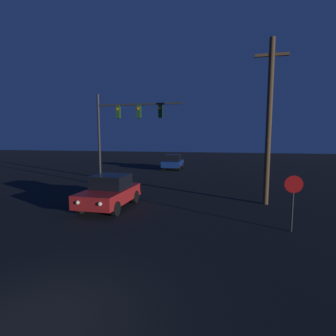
# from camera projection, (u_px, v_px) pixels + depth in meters

# --- Properties ---
(ground_plane) EXTENTS (120.00, 120.00, 0.00)m
(ground_plane) POSITION_uv_depth(u_px,v_px,m) (42.00, 326.00, 4.99)
(ground_plane) COLOR black
(car_near) EXTENTS (2.07, 4.15, 1.67)m
(car_near) POSITION_uv_depth(u_px,v_px,m) (110.00, 192.00, 13.33)
(car_near) COLOR #B21E1E
(car_near) RESTS_ON ground_plane
(car_far) EXTENTS (2.12, 4.17, 1.67)m
(car_far) POSITION_uv_depth(u_px,v_px,m) (173.00, 162.00, 29.60)
(car_far) COLOR navy
(car_far) RESTS_ON ground_plane
(traffic_signal_mast) EXTENTS (6.40, 0.30, 6.73)m
(traffic_signal_mast) POSITION_uv_depth(u_px,v_px,m) (122.00, 123.00, 19.05)
(traffic_signal_mast) COLOR #2D2D2D
(traffic_signal_mast) RESTS_ON ground_plane
(stop_sign) EXTENTS (0.65, 0.07, 2.16)m
(stop_sign) POSITION_uv_depth(u_px,v_px,m) (293.00, 193.00, 9.81)
(stop_sign) COLOR #2D2D2D
(stop_sign) RESTS_ON ground_plane
(utility_pole) EXTENTS (1.66, 0.28, 8.59)m
(utility_pole) POSITION_uv_depth(u_px,v_px,m) (269.00, 120.00, 13.62)
(utility_pole) COLOR brown
(utility_pole) RESTS_ON ground_plane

